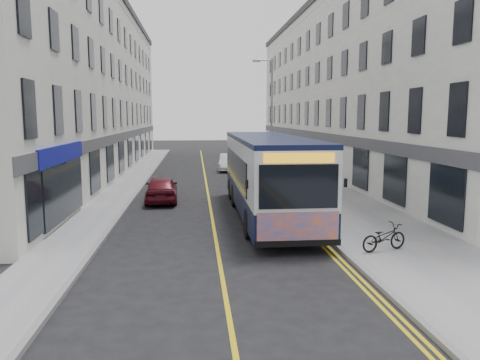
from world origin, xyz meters
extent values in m
plane|color=black|center=(0.00, 0.00, 0.00)|extent=(140.00, 140.00, 0.00)
cube|color=gray|center=(6.25, 12.00, 0.06)|extent=(4.50, 64.00, 0.12)
cube|color=gray|center=(-5.00, 12.00, 0.06)|extent=(2.00, 64.00, 0.12)
cube|color=slate|center=(4.00, 12.00, 0.07)|extent=(0.18, 64.00, 0.13)
cube|color=slate|center=(-4.00, 12.00, 0.07)|extent=(0.18, 64.00, 0.13)
cube|color=gold|center=(0.00, 12.00, 0.00)|extent=(0.12, 64.00, 0.01)
cube|color=gold|center=(3.55, 12.00, 0.00)|extent=(0.10, 64.00, 0.01)
cube|color=gold|center=(3.75, 12.00, 0.00)|extent=(0.10, 64.00, 0.01)
cube|color=white|center=(11.50, 21.00, 6.50)|extent=(6.00, 46.00, 13.00)
cube|color=silver|center=(-9.00, 21.00, 6.50)|extent=(6.00, 46.00, 13.00)
cylinder|color=gray|center=(4.25, 14.00, 4.00)|extent=(0.14, 0.14, 8.00)
cylinder|color=gray|center=(3.75, 14.00, 7.90)|extent=(1.00, 0.08, 0.08)
cube|color=gray|center=(3.25, 14.00, 7.85)|extent=(0.50, 0.18, 0.12)
cube|color=black|center=(2.45, 3.81, 0.88)|extent=(2.74, 12.04, 0.98)
cube|color=silver|center=(2.45, 3.81, 2.35)|extent=(2.74, 12.04, 1.97)
cube|color=black|center=(2.45, 3.81, 3.43)|extent=(2.76, 12.04, 0.18)
cube|color=black|center=(1.06, 4.46, 2.13)|extent=(0.04, 9.41, 1.26)
cube|color=black|center=(3.83, 4.46, 2.13)|extent=(0.04, 9.41, 1.26)
cube|color=black|center=(2.45, -2.23, 2.24)|extent=(2.46, 0.04, 1.37)
cube|color=#FC6015|center=(2.45, -2.23, 0.93)|extent=(2.57, 0.04, 1.04)
cube|color=orange|center=(2.45, -2.24, 3.12)|extent=(2.19, 0.04, 0.31)
cylinder|color=black|center=(1.21, 0.19, 0.55)|extent=(0.31, 1.09, 1.09)
cylinder|color=black|center=(3.68, 0.19, 0.55)|extent=(0.31, 1.09, 1.09)
cylinder|color=black|center=(1.21, 6.21, 0.55)|extent=(0.31, 1.09, 1.09)
cylinder|color=black|center=(3.68, 6.21, 0.55)|extent=(0.31, 1.09, 1.09)
cylinder|color=black|center=(1.21, 8.18, 0.55)|extent=(0.31, 1.09, 1.09)
cylinder|color=black|center=(3.68, 8.18, 0.55)|extent=(0.31, 1.09, 1.09)
imported|color=black|center=(5.26, -2.13, 0.56)|extent=(1.76, 1.06, 0.87)
imported|color=brown|center=(6.80, 10.50, 0.97)|extent=(0.63, 0.42, 1.69)
imported|color=black|center=(7.23, 16.74, 1.05)|extent=(1.12, 1.03, 1.85)
imported|color=silver|center=(2.03, 21.40, 0.68)|extent=(1.91, 4.24, 1.35)
imported|color=#530D18|center=(-2.44, 7.89, 0.68)|extent=(1.76, 4.05, 1.36)
camera|label=1|loc=(-0.69, -16.12, 4.38)|focal=35.00mm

